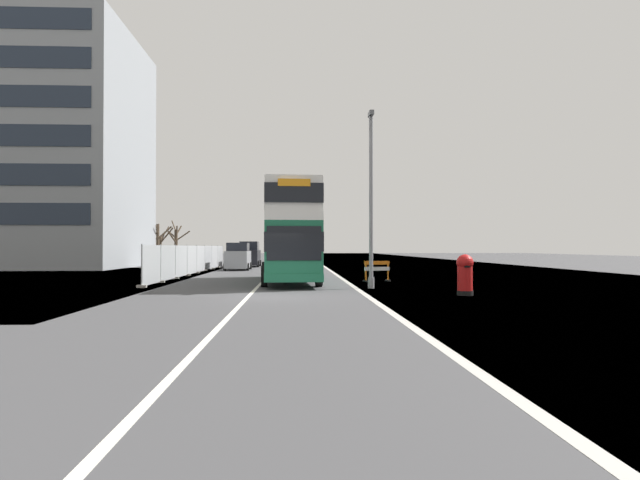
{
  "coord_description": "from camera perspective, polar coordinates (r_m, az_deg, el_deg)",
  "views": [
    {
      "loc": [
        0.74,
        -20.39,
        1.87
      ],
      "look_at": [
        1.9,
        5.48,
        2.2
      ],
      "focal_mm": 30.22,
      "sensor_mm": 36.0,
      "label": 1
    }
  ],
  "objects": [
    {
      "name": "red_pillar_postbox",
      "position": [
        21.55,
        15.1,
        -3.38
      ],
      "size": [
        0.65,
        0.65,
        1.58
      ],
      "color": "black",
      "rests_on": "ground"
    },
    {
      "name": "bare_tree_far_verge_near",
      "position": [
        60.69,
        -16.77,
        -0.09
      ],
      "size": [
        2.9,
        3.0,
        4.83
      ],
      "color": "#4C3D2D",
      "rests_on": "ground"
    },
    {
      "name": "bare_tree_far_verge_far",
      "position": [
        65.44,
        -16.54,
        -0.42
      ],
      "size": [
        2.79,
        3.11,
        4.42
      ],
      "color": "#4C3D2D",
      "rests_on": "ground"
    },
    {
      "name": "car_oncoming_near",
      "position": [
        44.01,
        -8.67,
        -1.8
      ],
      "size": [
        1.98,
        4.09,
        2.2
      ],
      "color": "gray",
      "rests_on": "ground"
    },
    {
      "name": "ground",
      "position": [
        20.61,
        -2.81,
        -6.07
      ],
      "size": [
        140.0,
        280.0,
        0.1
      ],
      "color": "#424244"
    },
    {
      "name": "lamppost_foreground",
      "position": [
        24.46,
        5.43,
        3.73
      ],
      "size": [
        0.29,
        0.7,
        8.0
      ],
      "color": "gray",
      "rests_on": "ground"
    },
    {
      "name": "bare_tree_far_verge_mid",
      "position": [
        70.89,
        -15.0,
        -0.15
      ],
      "size": [
        2.74,
        3.22,
        5.3
      ],
      "color": "#4C3D2D",
      "rests_on": "ground"
    },
    {
      "name": "car_receding_far",
      "position": [
        58.2,
        -7.47,
        -1.53
      ],
      "size": [
        2.02,
        3.8,
        2.21
      ],
      "color": "gray",
      "rests_on": "ground"
    },
    {
      "name": "construction_site_fence",
      "position": [
        39.21,
        -12.94,
        -2.04
      ],
      "size": [
        0.44,
        27.4,
        2.0
      ],
      "color": "#A8AAAD",
      "rests_on": "ground"
    },
    {
      "name": "double_decker_bus",
      "position": [
        28.54,
        -3.35,
        0.84
      ],
      "size": [
        3.26,
        11.17,
        4.98
      ],
      "color": "#196042",
      "rests_on": "ground"
    },
    {
      "name": "roadworks_barrier",
      "position": [
        29.23,
        6.05,
        -3.07
      ],
      "size": [
        1.53,
        0.85,
        1.11
      ],
      "color": "orange",
      "rests_on": "ground"
    },
    {
      "name": "car_receding_mid",
      "position": [
        51.38,
        -7.47,
        -1.58
      ],
      "size": [
        1.99,
        4.59,
        2.37
      ],
      "color": "black",
      "rests_on": "ground"
    }
  ]
}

